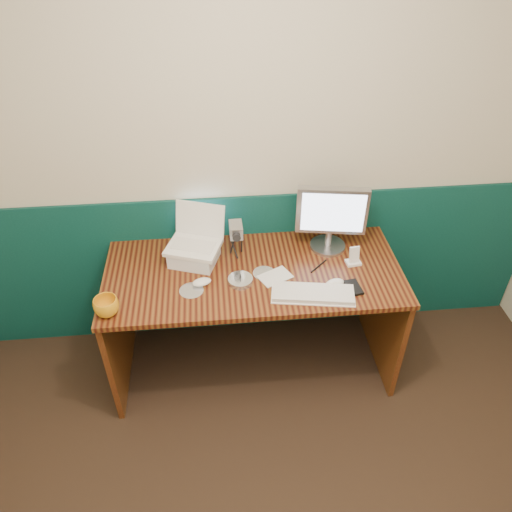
{
  "coord_description": "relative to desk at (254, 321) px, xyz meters",
  "views": [
    {
      "loc": [
        -0.24,
        -0.68,
        2.46
      ],
      "look_at": [
        -0.05,
        1.23,
        0.97
      ],
      "focal_mm": 35.0,
      "sensor_mm": 36.0,
      "label": 1
    }
  ],
  "objects": [
    {
      "name": "wainscot",
      "position": [
        0.05,
        0.36,
        0.12
      ],
      "size": [
        3.48,
        0.02,
        1.0
      ],
      "primitive_type": "cube",
      "color": "#073031",
      "rests_on": "ground"
    },
    {
      "name": "monitor",
      "position": [
        0.44,
        0.18,
        0.57
      ],
      "size": [
        0.4,
        0.17,
        0.38
      ],
      "primitive_type": null,
      "rotation": [
        0.0,
        0.0,
        -0.17
      ],
      "color": "#A2A1A6",
      "rests_on": "desk"
    },
    {
      "name": "mug",
      "position": [
        -0.73,
        -0.25,
        0.42
      ],
      "size": [
        0.14,
        0.14,
        0.1
      ],
      "primitive_type": "imported",
      "rotation": [
        0.0,
        0.0,
        -0.18
      ],
      "color": "orange",
      "rests_on": "desk"
    },
    {
      "name": "mouse_left",
      "position": [
        -0.28,
        -0.08,
        0.39
      ],
      "size": [
        0.11,
        0.08,
        0.03
      ],
      "primitive_type": "ellipsoid",
      "rotation": [
        0.0,
        0.0,
        0.27
      ],
      "color": "silver",
      "rests_on": "desk"
    },
    {
      "name": "keyboard",
      "position": [
        0.28,
        -0.22,
        0.39
      ],
      "size": [
        0.43,
        0.2,
        0.02
      ],
      "primitive_type": "cube",
      "rotation": [
        0.0,
        0.0,
        -0.17
      ],
      "color": "silver",
      "rests_on": "desk"
    },
    {
      "name": "cd_loose_a",
      "position": [
        -0.33,
        -0.12,
        0.38
      ],
      "size": [
        0.13,
        0.13,
        0.0
      ],
      "primitive_type": "cylinder",
      "color": "#B7BCC8",
      "rests_on": "desk"
    },
    {
      "name": "dock",
      "position": [
        0.55,
        0.01,
        0.38
      ],
      "size": [
        0.09,
        0.07,
        0.01
      ],
      "primitive_type": "cube",
      "rotation": [
        0.0,
        0.0,
        0.13
      ],
      "color": "white",
      "rests_on": "desk"
    },
    {
      "name": "pen",
      "position": [
        0.36,
        0.0,
        0.38
      ],
      "size": [
        0.11,
        0.1,
        0.01
      ],
      "primitive_type": "cylinder",
      "rotation": [
        0.0,
        1.57,
        0.77
      ],
      "color": "black",
      "rests_on": "desk"
    },
    {
      "name": "music_player",
      "position": [
        0.55,
        0.01,
        0.44
      ],
      "size": [
        0.06,
        0.03,
        0.09
      ],
      "primitive_type": "cube",
      "rotation": [
        -0.17,
        0.0,
        0.13
      ],
      "color": "silver",
      "rests_on": "dock"
    },
    {
      "name": "laptop_riser",
      "position": [
        -0.31,
        0.12,
        0.42
      ],
      "size": [
        0.29,
        0.27,
        0.08
      ],
      "primitive_type": "cube",
      "rotation": [
        0.0,
        0.0,
        -0.34
      ],
      "color": "white",
      "rests_on": "desk"
    },
    {
      "name": "mouse_right",
      "position": [
        0.41,
        -0.16,
        0.39
      ],
      "size": [
        0.12,
        0.09,
        0.03
      ],
      "primitive_type": "ellipsoid",
      "rotation": [
        0.0,
        0.0,
        0.32
      ],
      "color": "silver",
      "rests_on": "desk"
    },
    {
      "name": "papers",
      "position": [
        0.11,
        -0.06,
        0.38
      ],
      "size": [
        0.2,
        0.18,
        0.0
      ],
      "primitive_type": "cube",
      "rotation": [
        0.0,
        0.0,
        0.47
      ],
      "color": "silver",
      "rests_on": "desk"
    },
    {
      "name": "desk",
      "position": [
        0.0,
        0.0,
        0.0
      ],
      "size": [
        1.6,
        0.7,
        0.75
      ],
      "primitive_type": "cube",
      "color": "#340E09",
      "rests_on": "ground"
    },
    {
      "name": "cd_loose_b",
      "position": [
        0.06,
        -0.02,
        0.38
      ],
      "size": [
        0.12,
        0.12,
        0.0
      ],
      "primitive_type": "cylinder",
      "color": "silver",
      "rests_on": "desk"
    },
    {
      "name": "cd_spindle",
      "position": [
        -0.08,
        -0.08,
        0.39
      ],
      "size": [
        0.13,
        0.13,
        0.03
      ],
      "primitive_type": "cylinder",
      "color": "silver",
      "rests_on": "desk"
    },
    {
      "name": "camcorder",
      "position": [
        -0.08,
        0.16,
        0.49
      ],
      "size": [
        0.1,
        0.15,
        0.22
      ],
      "primitive_type": null,
      "rotation": [
        0.0,
        0.0,
        0.01
      ],
      "color": "#A1A2A6",
      "rests_on": "desk"
    },
    {
      "name": "pda",
      "position": [
        0.5,
        -0.19,
        0.38
      ],
      "size": [
        0.08,
        0.13,
        0.01
      ],
      "primitive_type": "cube",
      "rotation": [
        0.0,
        0.0,
        0.14
      ],
      "color": "black",
      "rests_on": "desk"
    },
    {
      "name": "laptop",
      "position": [
        -0.31,
        0.12,
        0.57
      ],
      "size": [
        0.33,
        0.29,
        0.23
      ],
      "primitive_type": null,
      "rotation": [
        0.0,
        0.0,
        -0.34
      ],
      "color": "white",
      "rests_on": "laptop_riser"
    },
    {
      "name": "back_wall",
      "position": [
        0.05,
        0.37,
        0.88
      ],
      "size": [
        3.5,
        0.04,
        2.5
      ],
      "primitive_type": "cube",
      "color": "beige",
      "rests_on": "ground"
    }
  ]
}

